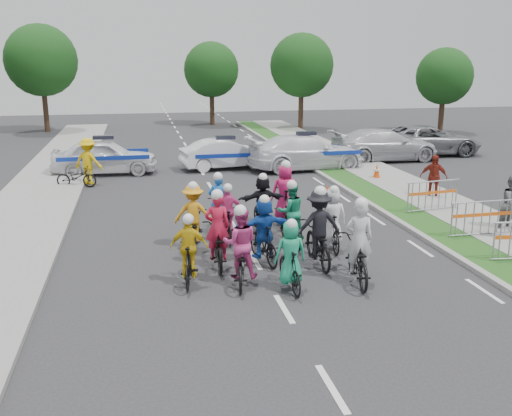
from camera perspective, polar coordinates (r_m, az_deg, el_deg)
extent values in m
plane|color=#28282B|center=(11.97, 2.82, -10.05)|extent=(90.00, 90.00, 0.00)
cube|color=gray|center=(18.09, 14.59, -1.66)|extent=(0.20, 60.00, 0.12)
cube|color=#1C4B18|center=(18.41, 16.54, -1.54)|extent=(1.20, 60.00, 0.11)
cube|color=gray|center=(19.31, 21.26, -1.16)|extent=(2.40, 60.00, 0.13)
cube|color=gray|center=(16.70, -24.10, -3.85)|extent=(3.00, 60.00, 0.13)
imported|color=black|center=(13.37, 10.08, -5.15)|extent=(1.02, 2.08, 1.05)
imported|color=silver|center=(13.15, 10.26, -3.05)|extent=(0.70, 0.52, 1.74)
sphere|color=white|center=(12.88, 10.51, 0.40)|extent=(0.30, 0.30, 0.30)
imported|color=black|center=(12.76, 3.39, -6.13)|extent=(0.50, 1.60, 0.96)
imported|color=#1D9F6E|center=(12.57, 3.48, -4.42)|extent=(0.71, 0.48, 1.43)
sphere|color=white|center=(12.33, 3.59, -1.64)|extent=(0.25, 0.25, 0.25)
imported|color=black|center=(13.06, -1.61, -5.56)|extent=(0.97, 1.94, 0.98)
imported|color=#C3367C|center=(12.85, -1.59, -3.52)|extent=(0.89, 0.75, 1.63)
sphere|color=white|center=(12.58, -1.57, -0.29)|extent=(0.28, 0.28, 0.28)
imported|color=black|center=(13.13, -6.68, -5.56)|extent=(0.74, 1.67, 0.97)
imported|color=yellow|center=(12.94, -6.71, -3.88)|extent=(0.90, 0.50, 1.46)
sphere|color=white|center=(12.70, -6.78, -1.11)|extent=(0.25, 0.25, 0.25)
imported|color=black|center=(14.35, 6.17, -3.60)|extent=(0.74, 2.01, 1.05)
imported|color=black|center=(14.14, 6.29, -1.63)|extent=(1.14, 0.67, 1.75)
sphere|color=white|center=(13.89, 6.45, 1.61)|extent=(0.30, 0.30, 0.30)
imported|color=black|center=(14.37, 0.75, -3.54)|extent=(0.80, 1.76, 1.02)
imported|color=blue|center=(14.20, 0.80, -1.93)|extent=(1.48, 0.72, 1.53)
sphere|color=white|center=(13.96, 0.85, 0.80)|extent=(0.27, 0.27, 0.27)
imported|color=black|center=(14.20, -3.87, -3.81)|extent=(0.79, 1.98, 1.02)
imported|color=red|center=(13.99, -3.88, -1.86)|extent=(0.64, 0.44, 1.70)
sphere|color=white|center=(13.74, -3.91, 1.30)|extent=(0.29, 0.29, 0.29)
imported|color=black|center=(15.48, 7.54, -2.31)|extent=(0.63, 1.74, 1.02)
imported|color=white|center=(15.32, 7.66, -0.80)|extent=(0.79, 0.55, 1.54)
sphere|color=white|center=(15.10, 7.81, 1.75)|extent=(0.27, 0.27, 0.27)
imported|color=black|center=(15.76, 3.44, -2.03)|extent=(0.70, 1.84, 0.96)
imported|color=#1B9467|center=(15.58, 3.52, -0.33)|extent=(0.79, 0.63, 1.59)
sphere|color=white|center=(15.36, 3.61, 2.30)|extent=(0.28, 0.28, 0.28)
imported|color=black|center=(16.00, -2.85, -1.73)|extent=(0.53, 1.64, 0.98)
imported|color=#EB4193|center=(15.84, -2.84, -0.31)|extent=(0.87, 0.39, 1.46)
sphere|color=white|center=(15.63, -2.84, 2.01)|extent=(0.25, 0.25, 0.25)
imported|color=black|center=(15.61, -6.23, -2.25)|extent=(0.98, 1.92, 0.96)
imported|color=orange|center=(15.43, -6.27, -0.53)|extent=(1.13, 0.78, 1.60)
sphere|color=white|center=(15.20, -6.33, 2.15)|extent=(0.28, 0.28, 0.28)
imported|color=black|center=(17.00, 0.62, -0.64)|extent=(0.62, 1.73, 1.02)
imported|color=black|center=(16.84, 0.66, 0.74)|extent=(1.45, 0.57, 1.53)
sphere|color=white|center=(16.64, 0.70, 3.07)|extent=(0.27, 0.27, 0.27)
imported|color=black|center=(16.89, -3.80, -0.90)|extent=(0.90, 1.88, 0.95)
imported|color=blue|center=(16.72, -3.81, 0.69)|extent=(0.63, 0.46, 1.58)
sphere|color=white|center=(16.51, -3.83, 3.13)|extent=(0.27, 0.27, 0.27)
imported|color=black|center=(17.73, 2.87, 0.22)|extent=(0.76, 1.98, 1.16)
imported|color=#E21C63|center=(17.57, 2.93, 1.67)|extent=(0.91, 0.65, 1.74)
sphere|color=white|center=(17.35, 3.01, 4.31)|extent=(0.30, 0.30, 0.30)
imported|color=white|center=(26.41, -14.90, 5.00)|extent=(4.66, 2.06, 1.56)
imported|color=white|center=(26.82, -3.06, 5.42)|extent=(4.38, 2.11, 1.38)
imported|color=white|center=(26.69, 5.01, 5.58)|extent=(5.69, 2.72, 1.60)
imported|color=silver|center=(29.61, 12.72, 6.17)|extent=(5.55, 2.37, 1.60)
imported|color=slate|center=(32.07, 16.75, 6.52)|extent=(5.79, 2.91, 1.57)
imported|color=maroon|center=(21.76, 17.33, 2.96)|extent=(1.04, 0.86, 1.66)
imported|color=#E1B50B|center=(24.35, -16.42, 4.51)|extent=(1.41, 1.21, 1.90)
cube|color=#F24C0C|center=(20.45, 7.11, 0.46)|extent=(0.40, 0.40, 0.03)
cone|color=#F24C0C|center=(20.37, 7.14, 1.37)|extent=(0.36, 0.36, 0.70)
cylinder|color=silver|center=(20.35, 7.15, 1.64)|extent=(0.29, 0.29, 0.08)
cube|color=#F24C0C|center=(24.79, 11.94, 2.76)|extent=(0.40, 0.40, 0.03)
cone|color=#F24C0C|center=(24.72, 11.98, 3.52)|extent=(0.36, 0.36, 0.70)
cylinder|color=silver|center=(24.71, 11.99, 3.75)|extent=(0.29, 0.29, 0.08)
imported|color=black|center=(23.97, -17.53, 2.98)|extent=(1.68, 0.88, 0.84)
cylinder|color=#382619|center=(42.32, 4.51, 10.08)|extent=(0.36, 0.36, 3.25)
sphere|color=#153812|center=(42.19, 4.59, 14.04)|extent=(4.55, 4.55, 4.55)
cylinder|color=#382619|center=(42.17, 18.05, 9.05)|extent=(0.36, 0.36, 2.75)
sphere|color=#153812|center=(42.03, 18.32, 12.41)|extent=(3.85, 3.85, 3.85)
cylinder|color=#382619|center=(43.09, -20.31, 9.47)|extent=(0.36, 0.36, 3.50)
sphere|color=#153812|center=(42.96, -20.69, 13.65)|extent=(4.90, 4.90, 4.90)
cylinder|color=#382619|center=(45.02, -4.42, 10.20)|extent=(0.36, 0.36, 3.00)
sphere|color=#153812|center=(44.89, -4.49, 13.63)|extent=(4.20, 4.20, 4.20)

